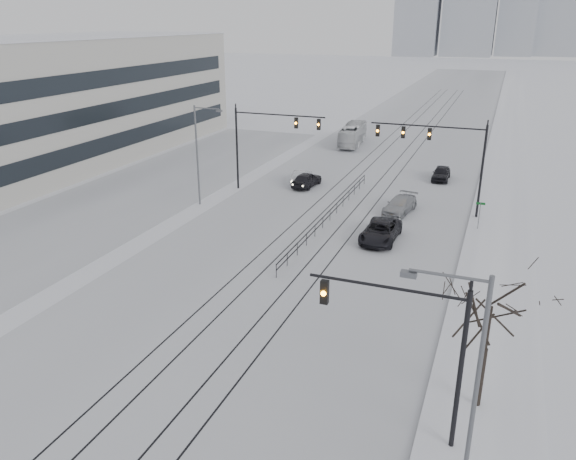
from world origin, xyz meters
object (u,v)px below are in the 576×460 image
object	(u,v)px
sedan_sb_outer	(301,177)
sedan_sb_inner	(307,180)
sedan_nb_far	(441,173)
box_truck	(353,135)
bare_tree	(489,318)
sedan_nb_right	(400,205)
traffic_mast_near	(419,341)
sedan_nb_front	(380,231)

from	to	relation	value
sedan_sb_outer	sedan_sb_inner	bearing A→B (deg)	124.78
sedan_nb_far	box_truck	size ratio (longest dim) A/B	0.43
bare_tree	sedan_nb_right	world-z (taller)	bare_tree
sedan_nb_right	sedan_nb_far	size ratio (longest dim) A/B	1.14
box_truck	bare_tree	bearing A→B (deg)	105.33
traffic_mast_near	sedan_nb_right	xyz separation A→B (m)	(-5.70, 28.23, -3.87)
bare_tree	sedan_sb_inner	distance (m)	35.35
sedan_nb_far	sedan_sb_inner	bearing A→B (deg)	-149.25
bare_tree	sedan_sb_inner	xyz separation A→B (m)	(-18.42, 29.93, -3.74)
traffic_mast_near	box_truck	bearing A→B (deg)	107.32
bare_tree	sedan_nb_far	distance (m)	38.15
sedan_nb_front	sedan_sb_outer	bearing A→B (deg)	131.39
box_truck	sedan_sb_outer	bearing A→B (deg)	84.63
sedan_sb_inner	box_truck	distance (m)	21.49
traffic_mast_near	sedan_nb_far	size ratio (longest dim) A/B	1.66
bare_tree	sedan_nb_front	world-z (taller)	bare_tree
sedan_nb_far	sedan_nb_front	bearing A→B (deg)	-97.13
bare_tree	sedan_sb_outer	bearing A→B (deg)	122.02
traffic_mast_near	sedan_nb_right	size ratio (longest dim) A/B	1.46
sedan_sb_outer	box_truck	distance (m)	20.40
bare_tree	sedan_nb_far	size ratio (longest dim) A/B	1.44
sedan_nb_front	sedan_nb_right	distance (m)	7.20
bare_tree	sedan_nb_right	size ratio (longest dim) A/B	1.27
sedan_sb_outer	box_truck	xyz separation A→B (m)	(0.01, 20.38, 0.69)
sedan_nb_front	sedan_nb_right	bearing A→B (deg)	89.60
traffic_mast_near	sedan_nb_right	bearing A→B (deg)	101.41
sedan_sb_inner	sedan_nb_front	bearing A→B (deg)	136.08
sedan_nb_right	sedan_nb_far	world-z (taller)	sedan_nb_far
traffic_mast_near	bare_tree	world-z (taller)	traffic_mast_near
sedan_nb_far	box_truck	world-z (taller)	box_truck
sedan_sb_outer	sedan_nb_far	distance (m)	14.85
traffic_mast_near	bare_tree	distance (m)	3.85
sedan_sb_inner	sedan_nb_right	size ratio (longest dim) A/B	0.92
bare_tree	sedan_nb_right	bearing A→B (deg)	107.82
traffic_mast_near	sedan_sb_outer	world-z (taller)	traffic_mast_near
sedan_nb_right	sedan_nb_far	bearing A→B (deg)	89.87
sedan_sb_inner	box_truck	bearing A→B (deg)	-81.85
sedan_sb_inner	sedan_sb_outer	bearing A→B (deg)	-42.40
sedan_nb_far	sedan_sb_outer	bearing A→B (deg)	-154.75
sedan_nb_far	bare_tree	bearing A→B (deg)	-81.44
traffic_mast_near	bare_tree	size ratio (longest dim) A/B	1.15
sedan_sb_inner	sedan_sb_outer	distance (m)	1.45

